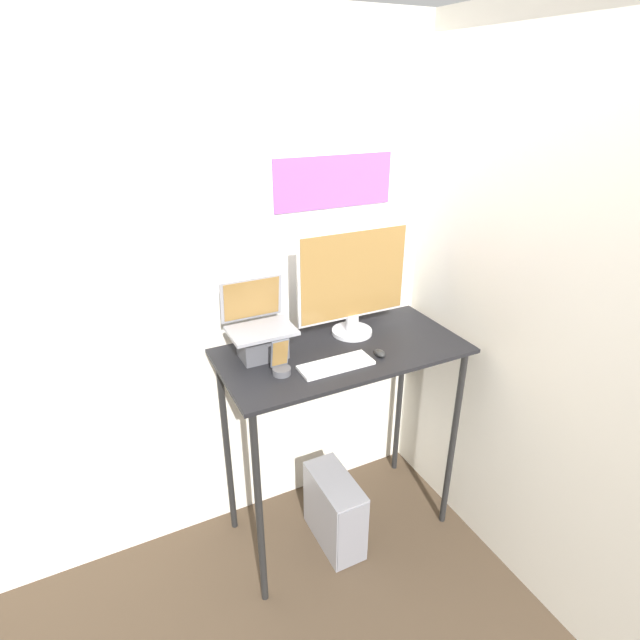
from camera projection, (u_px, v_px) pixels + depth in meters
ground_plane at (365, 562)px, 2.63m from camera, size 12.00×12.00×0.00m
wall_back at (309, 290)px, 2.61m from camera, size 6.00×0.06×2.60m
wall_side_right at (499, 314)px, 2.34m from camera, size 0.05×6.00×2.60m
desk at (342, 378)px, 2.45m from camera, size 1.18×0.58×1.13m
laptop at (261, 336)px, 2.29m from camera, size 0.30×0.24×0.35m
monitor at (353, 285)px, 2.42m from camera, size 0.59×0.20×0.54m
keyboard at (336, 365)px, 2.23m from camera, size 0.34×0.13×0.02m
mouse at (380, 353)px, 2.31m from camera, size 0.04×0.07×0.03m
cell_phone at (281, 365)px, 2.16m from camera, size 0.08×0.08×0.16m
computer_tower at (335, 510)px, 2.67m from camera, size 0.19×0.40×0.42m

